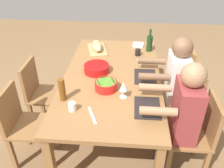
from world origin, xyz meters
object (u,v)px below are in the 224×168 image
Objects in this scene: bread_loaf at (97,46)px; cup_near_right at (138,52)px; serving_bowl_salad at (106,85)px; napkin_stack at (138,45)px; wine_bottle at (149,43)px; chair_far_left at (22,122)px; cutting_board at (97,50)px; serving_bowl_fruit at (97,68)px; diner_near_center at (173,81)px; chair_far_center at (40,91)px; wine_glass at (124,87)px; dining_table at (112,81)px; chair_near_right at (179,74)px; diner_near_left at (181,113)px; chair_near_left at (197,132)px; beer_bottle at (62,90)px; cup_far_left at (72,107)px.

cup_near_right is (-0.10, -0.53, -0.02)m from bread_loaf.
napkin_stack is at bearing -16.92° from serving_bowl_salad.
wine_bottle is (0.93, -0.47, 0.06)m from serving_bowl_salad.
cutting_board is at bearing -27.26° from chair_far_left.
bread_loaf reaches higher than serving_bowl_fruit.
cup_near_right is at bearing 135.06° from wine_bottle.
cup_near_right is (0.52, 0.37, 0.08)m from diner_near_center.
cutting_board is at bearing 55.34° from diner_near_center.
bread_loaf is at bearing -43.77° from chair_far_center.
wine_bottle is (0.60, -0.60, 0.06)m from serving_bowl_fruit.
cutting_board is 1.38× the size of wine_bottle.
wine_glass is at bearing -124.34° from serving_bowl_salad.
dining_table is 2.29× the size of chair_far_left.
chair_near_right is at bearing -88.38° from cup_near_right.
bread_loaf is at bearing 109.94° from napkin_stack.
cutting_board is 1.09m from wine_glass.
dining_table is 0.22m from serving_bowl_fruit.
cup_near_right is at bearing -101.08° from cutting_board.
chair_far_center is 1.12m from wine_glass.
diner_near_left and diner_near_center have the same top height.
cup_near_right is (-0.10, -0.53, 0.03)m from cutting_board.
cutting_board is at bearing 93.69° from wine_bottle.
chair_near_left is 0.71× the size of diner_near_left.
chair_near_right is at bearing -9.75° from diner_near_left.
wine_bottle is 1.41m from beer_bottle.
diner_near_center is 3.00× the size of cutting_board.
chair_far_center reaches higher than cup_near_right.
serving_bowl_fruit is (0.07, 0.83, 0.09)m from diner_near_center.
chair_near_right is 0.67m from napkin_stack.
wine_bottle is at bearing -62.33° from chair_far_center.
cutting_board reaches higher than dining_table.
wine_bottle is (0.13, 0.41, 0.37)m from chair_near_right.
wine_bottle is 3.60× the size of cup_near_right.
cup_far_left is (-1.15, 1.14, 0.30)m from chair_near_right.
chair_far_center is 3.08× the size of serving_bowl_fruit.
wine_glass is 1.19× the size of napkin_stack.
beer_bottle is 1.33× the size of wine_glass.
chair_far_center is (0.53, 1.68, 0.00)m from chair_near_left.
cup_near_right is (0.79, -0.32, -0.01)m from serving_bowl_salad.
chair_far_center is at bearing 0.00° from chair_far_left.
cup_far_left is at bearing 177.55° from cutting_board.
cutting_board is 4.94× the size of cup_far_left.
chair_far_left is at bearing 108.33° from serving_bowl_salad.
napkin_stack is at bearing 42.20° from wine_bottle.
cutting_board is 4.96× the size of cup_near_right.
diner_near_center is at bearing -144.28° from cup_near_right.
chair_far_left is 0.95m from serving_bowl_fruit.
chair_near_right reaches higher than cutting_board.
cup_far_left is at bearing -99.01° from chair_far_left.
dining_table is 1.01m from chair_near_left.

